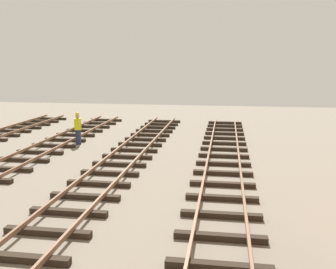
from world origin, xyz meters
The scene contains 1 object.
track_worker_distant centered at (-7.47, 19.25, 0.93)m, with size 0.40×0.40×1.87m.
Camera 1 is at (0.93, -1.33, 4.72)m, focal length 40.85 mm.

